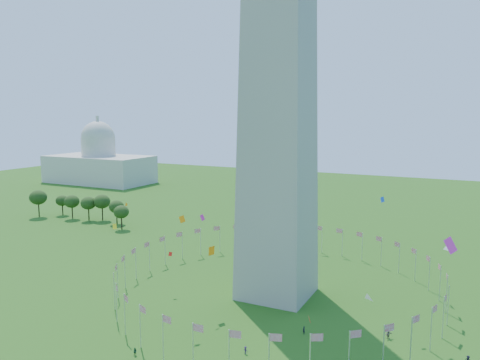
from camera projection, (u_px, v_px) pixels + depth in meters
name	position (u px, v px, depth m)	size (l,w,h in m)	color
flag_ring	(277.00, 277.00, 118.94)	(80.24, 80.24, 9.00)	silver
capitol_building	(99.00, 148.00, 310.79)	(70.00, 35.00, 46.00)	beige
kites_aloft	(244.00, 258.00, 97.44)	(100.99, 69.48, 28.01)	white
tree_line_west	(82.00, 208.00, 202.05)	(55.23, 15.37, 11.84)	#2E521B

